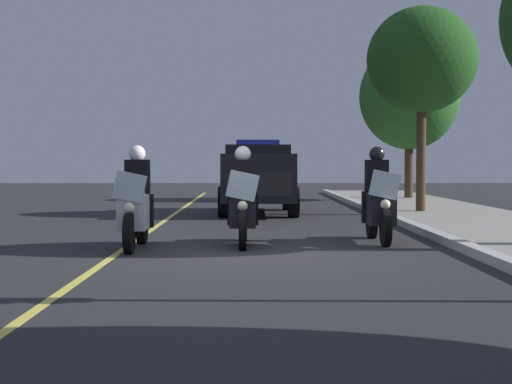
{
  "coord_description": "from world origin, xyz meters",
  "views": [
    {
      "loc": [
        11.98,
        -0.1,
        1.45
      ],
      "look_at": [
        -1.94,
        0.0,
        0.9
      ],
      "focal_mm": 54.62,
      "sensor_mm": 36.0,
      "label": 1
    }
  ],
  "objects_px": {
    "police_motorcycle_lead_right": "(243,205)",
    "police_motorcycle_trailing": "(378,203)",
    "police_motorcycle_lead_left": "(136,207)",
    "tree_behind_suv": "(409,97)",
    "tree_far_back": "(422,60)",
    "police_suv": "(258,175)"
  },
  "relations": [
    {
      "from": "police_motorcycle_trailing",
      "to": "tree_far_back",
      "type": "height_order",
      "value": "tree_far_back"
    },
    {
      "from": "police_motorcycle_lead_right",
      "to": "tree_far_back",
      "type": "distance_m",
      "value": 9.73
    },
    {
      "from": "police_motorcycle_lead_left",
      "to": "tree_behind_suv",
      "type": "distance_m",
      "value": 18.16
    },
    {
      "from": "police_motorcycle_lead_left",
      "to": "police_motorcycle_lead_right",
      "type": "relative_size",
      "value": 1.0
    },
    {
      "from": "police_motorcycle_trailing",
      "to": "tree_behind_suv",
      "type": "bearing_deg",
      "value": 166.5
    },
    {
      "from": "tree_far_back",
      "to": "tree_behind_suv",
      "type": "bearing_deg",
      "value": 170.79
    },
    {
      "from": "tree_behind_suv",
      "to": "tree_far_back",
      "type": "bearing_deg",
      "value": -9.21
    },
    {
      "from": "police_motorcycle_lead_left",
      "to": "police_motorcycle_trailing",
      "type": "bearing_deg",
      "value": 102.98
    },
    {
      "from": "police_motorcycle_trailing",
      "to": "police_suv",
      "type": "distance_m",
      "value": 7.98
    },
    {
      "from": "police_motorcycle_lead_left",
      "to": "police_motorcycle_lead_right",
      "type": "distance_m",
      "value": 1.84
    },
    {
      "from": "tree_behind_suv",
      "to": "police_motorcycle_lead_left",
      "type": "bearing_deg",
      "value": -25.93
    },
    {
      "from": "police_suv",
      "to": "police_motorcycle_lead_right",
      "type": "bearing_deg",
      "value": -2.37
    },
    {
      "from": "tree_far_back",
      "to": "tree_behind_suv",
      "type": "relative_size",
      "value": 0.97
    },
    {
      "from": "police_motorcycle_lead_right",
      "to": "tree_behind_suv",
      "type": "bearing_deg",
      "value": 158.79
    },
    {
      "from": "police_suv",
      "to": "tree_behind_suv",
      "type": "relative_size",
      "value": 0.86
    },
    {
      "from": "police_motorcycle_lead_left",
      "to": "police_suv",
      "type": "relative_size",
      "value": 0.44
    },
    {
      "from": "tree_far_back",
      "to": "tree_behind_suv",
      "type": "xyz_separation_m",
      "value": [
        -7.86,
        1.27,
        -0.33
      ]
    },
    {
      "from": "police_motorcycle_lead_right",
      "to": "police_motorcycle_trailing",
      "type": "relative_size",
      "value": 1.0
    },
    {
      "from": "police_suv",
      "to": "tree_far_back",
      "type": "bearing_deg",
      "value": 84.3
    },
    {
      "from": "police_motorcycle_trailing",
      "to": "tree_behind_suv",
      "type": "height_order",
      "value": "tree_behind_suv"
    },
    {
      "from": "police_motorcycle_trailing",
      "to": "police_motorcycle_lead_left",
      "type": "bearing_deg",
      "value": -77.02
    },
    {
      "from": "police_motorcycle_lead_right",
      "to": "police_suv",
      "type": "height_order",
      "value": "police_suv"
    }
  ]
}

